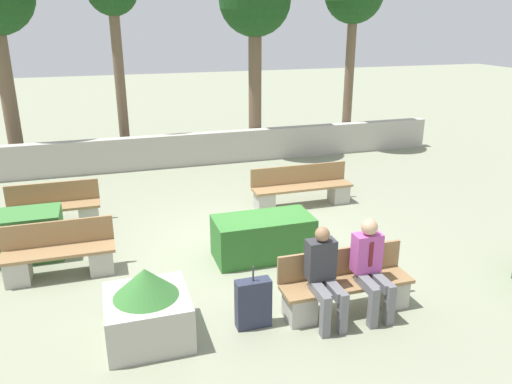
{
  "coord_description": "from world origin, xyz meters",
  "views": [
    {
      "loc": [
        -2.3,
        -7.51,
        3.84
      ],
      "look_at": [
        0.2,
        0.5,
        0.9
      ],
      "focal_mm": 35.0,
      "sensor_mm": 36.0,
      "label": 1
    }
  ],
  "objects": [
    {
      "name": "person_seated_man",
      "position": [
        0.94,
        -2.28,
        0.74
      ],
      "size": [
        0.38,
        0.63,
        1.34
      ],
      "color": "slate",
      "rests_on": "ground_plane"
    },
    {
      "name": "ground_plane",
      "position": [
        0.0,
        0.0,
        0.0
      ],
      "size": [
        60.0,
        60.0,
        0.0
      ],
      "primitive_type": "plane",
      "color": "gray"
    },
    {
      "name": "suitcase",
      "position": [
        -0.66,
        -2.13,
        0.34
      ],
      "size": [
        0.46,
        0.19,
        0.87
      ],
      "color": "#282D42",
      "rests_on": "ground_plane"
    },
    {
      "name": "tree_center_right",
      "position": [
        1.89,
        6.02,
        4.15
      ],
      "size": [
        1.93,
        1.93,
        5.27
      ],
      "color": "brown",
      "rests_on": "ground_plane"
    },
    {
      "name": "bench_right_side",
      "position": [
        -3.14,
        0.07,
        0.32
      ],
      "size": [
        1.68,
        0.48,
        0.84
      ],
      "rotation": [
        0.0,
        0.0,
        0.21
      ],
      "color": "#937047",
      "rests_on": "ground_plane"
    },
    {
      "name": "planter_corner_left",
      "position": [
        -1.99,
        -1.98,
        0.43
      ],
      "size": [
        1.03,
        1.03,
        0.97
      ],
      "color": "#ADA89E",
      "rests_on": "ground_plane"
    },
    {
      "name": "person_seated_woman",
      "position": [
        0.26,
        -2.28,
        0.72
      ],
      "size": [
        0.38,
        0.63,
        1.31
      ],
      "color": "slate",
      "rests_on": "ground_plane"
    },
    {
      "name": "perimeter_wall",
      "position": [
        0.0,
        5.65,
        0.44
      ],
      "size": [
        14.46,
        0.3,
        0.88
      ],
      "color": "#ADA89E",
      "rests_on": "ground_plane"
    },
    {
      "name": "bench_back",
      "position": [
        -3.35,
        2.16,
        0.32
      ],
      "size": [
        1.71,
        0.49,
        0.84
      ],
      "rotation": [
        0.0,
        0.0,
        0.05
      ],
      "color": "#937047",
      "rests_on": "ground_plane"
    },
    {
      "name": "bench_front",
      "position": [
        0.66,
        -2.14,
        0.32
      ],
      "size": [
        1.85,
        0.49,
        0.84
      ],
      "color": "#937047",
      "rests_on": "ground_plane"
    },
    {
      "name": "bench_left_side",
      "position": [
        1.65,
        1.85,
        0.34
      ],
      "size": [
        2.17,
        0.48,
        0.84
      ],
      "rotation": [
        0.0,
        0.0,
        -0.1
      ],
      "color": "#937047",
      "rests_on": "ground_plane"
    },
    {
      "name": "hedge_block_near_right",
      "position": [
        0.09,
        -0.25,
        0.36
      ],
      "size": [
        1.64,
        0.81,
        0.71
      ],
      "color": "#33702D",
      "rests_on": "ground_plane"
    },
    {
      "name": "hedge_block_mid_left",
      "position": [
        -4.06,
        0.94,
        0.4
      ],
      "size": [
        1.87,
        0.76,
        0.79
      ],
      "color": "#3D7A38",
      "rests_on": "ground_plane"
    },
    {
      "name": "tree_center_left",
      "position": [
        -1.74,
        6.59,
        4.23
      ],
      "size": [
        1.31,
        1.31,
        5.18
      ],
      "color": "brown",
      "rests_on": "ground_plane"
    }
  ]
}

